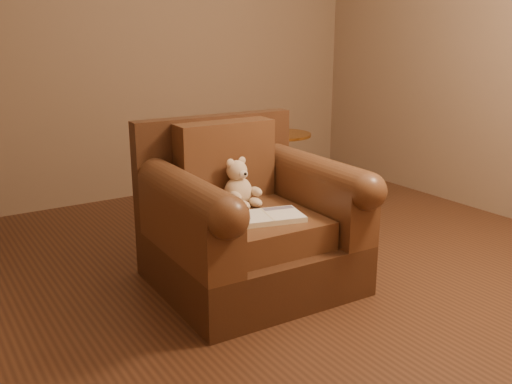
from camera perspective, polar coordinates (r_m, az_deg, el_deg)
floor at (r=3.57m, az=3.23°, el=-7.44°), size 4.00×4.00×0.00m
armchair at (r=3.24m, az=-0.90°, el=-3.11°), size 1.05×1.00×0.92m
teddy_bear at (r=3.26m, az=-1.64°, el=0.46°), size 0.20×0.23×0.28m
guidebook at (r=3.04m, az=1.13°, el=-2.50°), size 0.42×0.31×0.03m
side_table at (r=4.47m, az=2.50°, el=2.13°), size 0.46×0.46×0.64m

